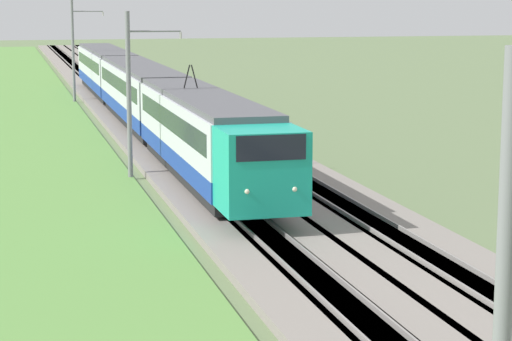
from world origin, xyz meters
The scene contains 8 objects.
ballast_main centered at (50.00, 0.00, 0.15)m, with size 240.00×4.40×0.30m.
ballast_adjacent centered at (50.00, -4.12, 0.15)m, with size 240.00×4.40×0.30m.
track_main centered at (50.00, 0.00, 0.16)m, with size 240.00×1.57×0.45m.
track_adjacent centered at (50.00, -4.12, 0.16)m, with size 240.00×1.57×0.45m.
grass_verge centered at (50.00, 6.97, 0.06)m, with size 240.00×8.40×0.12m.
passenger_train centered at (59.39, 0.00, 2.43)m, with size 62.34×2.97×5.16m.
catenary_mast_mid centered at (41.75, 2.83, 3.94)m, with size 0.22×2.56×7.61m.
catenary_mast_far centered at (76.52, 2.83, 4.17)m, with size 0.22×2.56×8.06m.
Camera 1 is at (-3.08, 8.43, 8.17)m, focal length 70.00 mm.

